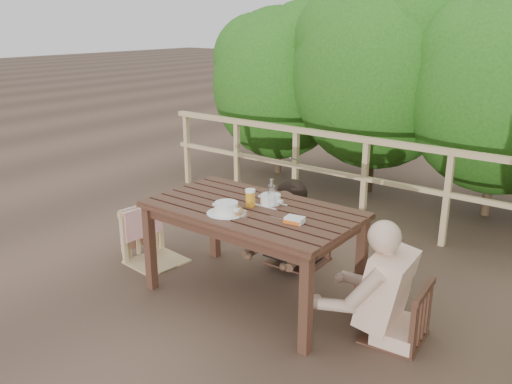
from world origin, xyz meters
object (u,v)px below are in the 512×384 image
Objects in this scene: table at (252,253)px; soup_near at (226,208)px; chair_left at (154,214)px; butter_tub at (295,221)px; diner_right at (406,247)px; bread_roll at (237,211)px; soup_far at (271,200)px; bottle at (272,194)px; woman at (301,197)px; chair_far at (299,213)px; beer_glass at (250,199)px; tumbler at (243,216)px; chair_right at (399,285)px.

soup_near is (-0.07, -0.23, 0.44)m from table.
chair_left is 7.03× the size of butter_tub.
diner_right reaches higher than bread_roll.
butter_tub is (0.39, -0.24, -0.02)m from soup_far.
table is 1.13m from chair_left.
soup_far is 0.12m from bottle.
butter_tub is at bearing 15.25° from soup_near.
woman reaches higher than butter_tub.
soup_near reaches higher than bread_roll.
bread_roll reaches higher than table.
bottle is at bearing -78.61° from chair_left.
chair_far is 0.86m from beer_glass.
tumbler is (0.17, -1.06, 0.16)m from woman.
diner_right is at bearing 15.83° from soup_near.
diner_right reaches higher than chair_far.
diner_right reaches higher than woman.
chair_right is at bearing -0.63° from soup_far.
butter_tub is (0.46, -0.08, 0.42)m from table.
soup_near is 0.08m from bread_roll.
diner_right reaches higher than butter_tub.
chair_far is 3.56× the size of soup_far.
chair_right is at bearing 6.37° from beer_glass.
tumbler is at bearing -162.85° from butter_tub.
chair_far reaches higher than tumbler.
soup_far is at bearing 65.64° from table.
butter_tub is at bearing -61.98° from chair_far.
chair_left is 3.51× the size of soup_far.
diner_right is 5.81× the size of bottle.
woman is at bearing 111.52° from butter_tub.
diner_right is (1.28, -0.67, 0.08)m from woman.
chair_left is 0.99× the size of chair_far.
beer_glass reaches higher than soup_far.
soup_near is 2.21× the size of butter_tub.
bottle is (0.20, 0.31, 0.07)m from soup_near.
chair_left is 3.88× the size of bottle.
chair_far reaches higher than chair_right.
chair_far is 0.84m from bottle.
tumbler is (0.11, -0.25, 0.42)m from table.
chair_left reaches higher than soup_near.
chair_far reaches higher than butter_tub.
tumbler is at bearing -74.71° from chair_right.
woman is 4.69× the size of soup_far.
bread_roll is 0.20m from beer_glass.
tumbler reaches higher than butter_tub.
table is at bearing 91.55° from woman.
bread_roll is at bearing -84.53° from beer_glass.
beer_glass is at bearing 168.08° from table.
beer_glass is at bearing 117.52° from tumbler.
chair_right is at bearing 149.33° from woman.
chair_left is at bearing -177.71° from table.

